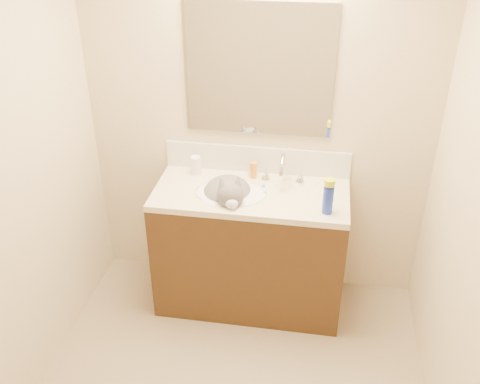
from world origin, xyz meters
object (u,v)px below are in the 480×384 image
(basin, at_px, (231,202))
(amber_bottle, at_px, (253,170))
(cat, at_px, (228,195))
(vanity_cabinet, at_px, (250,251))
(silver_jar, at_px, (253,171))
(spray_can, at_px, (328,200))
(pill_bottle, at_px, (196,165))
(faucet, at_px, (283,171))

(basin, height_order, amber_bottle, amber_bottle)
(cat, bearing_deg, vanity_cabinet, -4.73)
(amber_bottle, bearing_deg, cat, -120.76)
(silver_jar, bearing_deg, spray_can, -37.62)
(vanity_cabinet, xyz_separation_m, pill_bottle, (-0.39, 0.18, 0.51))
(cat, distance_m, pill_bottle, 0.33)
(basin, xyz_separation_m, amber_bottle, (0.11, 0.21, 0.12))
(faucet, height_order, spray_can, faucet)
(faucet, bearing_deg, basin, -150.88)
(amber_bottle, height_order, spray_can, spray_can)
(silver_jar, bearing_deg, vanity_cabinet, -85.18)
(basin, bearing_deg, pill_bottle, 142.46)
(pill_bottle, distance_m, amber_bottle, 0.38)
(vanity_cabinet, bearing_deg, silver_jar, 94.82)
(basin, bearing_deg, amber_bottle, 62.73)
(basin, distance_m, pill_bottle, 0.36)
(faucet, distance_m, amber_bottle, 0.20)
(faucet, height_order, cat, faucet)
(amber_bottle, bearing_deg, basin, -117.27)
(vanity_cabinet, bearing_deg, cat, -167.49)
(faucet, distance_m, pill_bottle, 0.57)
(basin, height_order, silver_jar, silver_jar)
(vanity_cabinet, height_order, basin, basin)
(silver_jar, height_order, amber_bottle, amber_bottle)
(vanity_cabinet, relative_size, cat, 2.57)
(faucet, relative_size, cat, 0.60)
(cat, xyz_separation_m, pill_bottle, (-0.25, 0.21, 0.08))
(silver_jar, height_order, spray_can, spray_can)
(faucet, xyz_separation_m, pill_bottle, (-0.57, 0.04, -0.03))
(silver_jar, relative_size, spray_can, 0.40)
(cat, xyz_separation_m, silver_jar, (0.12, 0.24, 0.06))
(basin, bearing_deg, faucet, 29.12)
(faucet, bearing_deg, vanity_cabinet, -142.71)
(amber_bottle, xyz_separation_m, spray_can, (0.48, -0.35, 0.03))
(cat, bearing_deg, pill_bottle, 123.33)
(basin, distance_m, cat, 0.05)
(pill_bottle, bearing_deg, basin, -37.54)
(basin, bearing_deg, spray_can, -13.07)
(spray_can, bearing_deg, faucet, 133.36)
(faucet, height_order, pill_bottle, faucet)
(amber_bottle, distance_m, spray_can, 0.59)
(vanity_cabinet, distance_m, spray_can, 0.73)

